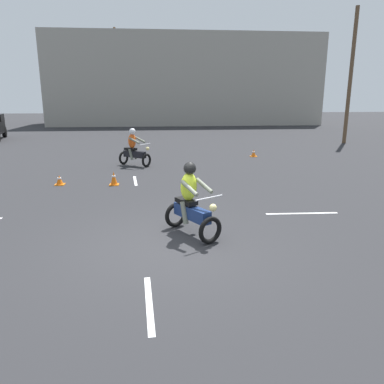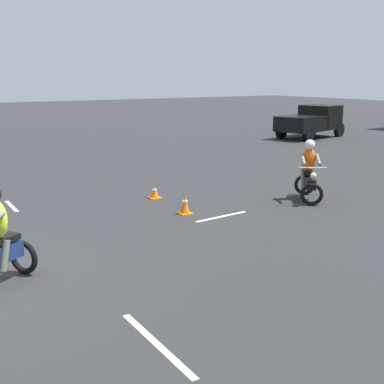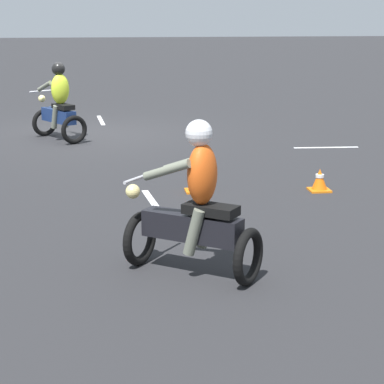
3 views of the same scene
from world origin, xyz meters
The scene contains 7 objects.
motorcycle_rider_background centered at (-1.19, 9.35, 0.73)m, with size 1.48×1.31×1.66m.
pickup_truck centered at (-11.93, 20.21, 0.93)m, with size 2.79×4.45×1.73m.
traffic_cone_near_left centered at (-3.60, 5.87, 0.17)m, with size 0.32×0.32×0.35m.
traffic_cone_near_right centered at (-1.70, 5.68, 0.23)m, with size 0.32×0.32×0.48m.
lane_stripe_e centered at (3.65, 1.91, 0.00)m, with size 0.10×1.94×0.01m, color silver.
lane_stripe_n centered at (-1.00, 6.28, 0.00)m, with size 0.10×1.57×0.01m, color silver.
lane_stripe_w centered at (-4.84, 2.27, 0.00)m, with size 0.10×1.33×0.01m, color silver.
Camera 2 is at (9.16, -1.10, 3.37)m, focal length 50.00 mm.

